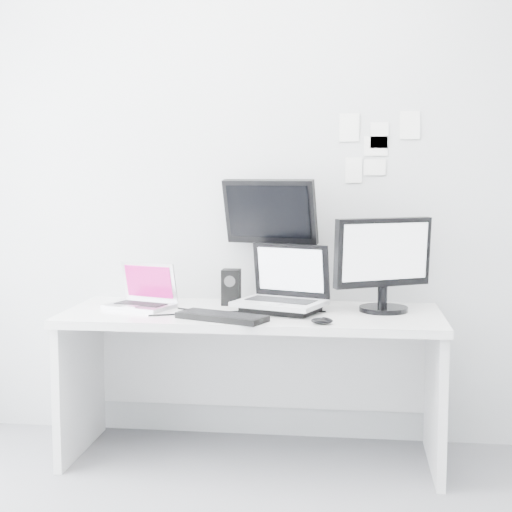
{
  "coord_description": "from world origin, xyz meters",
  "views": [
    {
      "loc": [
        0.47,
        -2.35,
        1.39
      ],
      "look_at": [
        0.02,
        1.23,
        1.0
      ],
      "focal_mm": 53.83,
      "sensor_mm": 36.0,
      "label": 1
    }
  ],
  "objects": [
    {
      "name": "wall_note_3",
      "position": [
        0.58,
        1.59,
        1.42
      ],
      "size": [
        0.11,
        0.0,
        0.08
      ],
      "primitive_type": "cube",
      "color": "white",
      "rests_on": "back_wall"
    },
    {
      "name": "wall_note_0",
      "position": [
        0.45,
        1.59,
        1.62
      ],
      "size": [
        0.1,
        0.0,
        0.14
      ],
      "primitive_type": "cube",
      "color": "white",
      "rests_on": "back_wall"
    },
    {
      "name": "wall_note_4",
      "position": [
        0.47,
        1.59,
        1.41
      ],
      "size": [
        0.08,
        0.0,
        0.13
      ],
      "primitive_type": "cube",
      "color": "white",
      "rests_on": "back_wall"
    },
    {
      "name": "rear_monitor",
      "position": [
        0.07,
        1.47,
        1.05
      ],
      "size": [
        0.51,
        0.29,
        0.65
      ],
      "primitive_type": "cube",
      "rotation": [
        0.0,
        0.0,
        -0.27
      ],
      "color": "black",
      "rests_on": "desk"
    },
    {
      "name": "speaker",
      "position": [
        -0.13,
        1.42,
        0.82
      ],
      "size": [
        0.12,
        0.12,
        0.18
      ],
      "primitive_type": "cube",
      "rotation": [
        0.0,
        0.0,
        0.4
      ],
      "color": "black",
      "rests_on": "desk"
    },
    {
      "name": "wall_note_5",
      "position": [
        0.58,
        1.59,
        1.53
      ],
      "size": [
        0.12,
        0.0,
        0.1
      ],
      "primitive_type": "cube",
      "color": "white",
      "rests_on": "back_wall"
    },
    {
      "name": "samsung_monitor",
      "position": [
        0.62,
        1.33,
        0.96
      ],
      "size": [
        0.56,
        0.45,
        0.47
      ],
      "primitive_type": "cube",
      "rotation": [
        0.0,
        0.0,
        0.52
      ],
      "color": "black",
      "rests_on": "desk"
    },
    {
      "name": "dell_laptop",
      "position": [
        0.13,
        1.24,
        0.9
      ],
      "size": [
        0.48,
        0.43,
        0.33
      ],
      "primitive_type": "cube",
      "rotation": [
        0.0,
        0.0,
        -0.35
      ],
      "color": "#B1B3B7",
      "rests_on": "desk"
    },
    {
      "name": "macbook",
      "position": [
        -0.56,
        1.27,
        0.85
      ],
      "size": [
        0.37,
        0.32,
        0.23
      ],
      "primitive_type": "cube",
      "rotation": [
        0.0,
        0.0,
        -0.34
      ],
      "color": "#AEADB2",
      "rests_on": "desk"
    },
    {
      "name": "wall_note_2",
      "position": [
        0.75,
        1.59,
        1.63
      ],
      "size": [
        0.1,
        0.0,
        0.14
      ],
      "primitive_type": "cube",
      "color": "white",
      "rests_on": "back_wall"
    },
    {
      "name": "keyboard",
      "position": [
        -0.11,
        1.02,
        0.74
      ],
      "size": [
        0.44,
        0.3,
        0.03
      ],
      "primitive_type": "cube",
      "rotation": [
        0.0,
        0.0,
        -0.4
      ],
      "color": "black",
      "rests_on": "desk"
    },
    {
      "name": "mouse",
      "position": [
        0.34,
        0.97,
        0.75
      ],
      "size": [
        0.1,
        0.06,
        0.03
      ],
      "primitive_type": "ellipsoid",
      "rotation": [
        0.0,
        0.0,
        0.02
      ],
      "color": "black",
      "rests_on": "desk"
    },
    {
      "name": "desk",
      "position": [
        0.0,
        1.25,
        0.36
      ],
      "size": [
        1.8,
        0.7,
        0.73
      ],
      "primitive_type": "cube",
      "color": "silver",
      "rests_on": "ground"
    },
    {
      "name": "wall_note_1",
      "position": [
        0.6,
        1.59,
        1.58
      ],
      "size": [
        0.09,
        0.0,
        0.13
      ],
      "primitive_type": "cube",
      "color": "white",
      "rests_on": "back_wall"
    },
    {
      "name": "back_wall",
      "position": [
        0.0,
        1.6,
        1.35
      ],
      "size": [
        3.6,
        0.0,
        3.6
      ],
      "primitive_type": "plane",
      "rotation": [
        1.57,
        0.0,
        0.0
      ],
      "color": "silver",
      "rests_on": "ground"
    }
  ]
}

